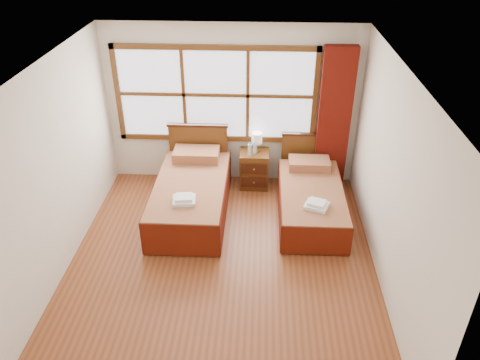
{
  "coord_description": "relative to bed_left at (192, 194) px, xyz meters",
  "views": [
    {
      "loc": [
        0.48,
        -4.68,
        4.12
      ],
      "look_at": [
        0.21,
        0.7,
        0.87
      ],
      "focal_mm": 35.0,
      "sensor_mm": 36.0,
      "label": 1
    }
  ],
  "objects": [
    {
      "name": "towels_right",
      "position": [
        1.81,
        -0.52,
        0.21
      ],
      "size": [
        0.38,
        0.36,
        0.09
      ],
      "rotation": [
        0.0,
        0.0,
        -0.37
      ],
      "color": "white",
      "rests_on": "bed_right"
    },
    {
      "name": "bottle_far",
      "position": [
        0.93,
        0.79,
        0.41
      ],
      "size": [
        0.06,
        0.06,
        0.23
      ],
      "color": "silver",
      "rests_on": "nightstand"
    },
    {
      "name": "wall_left",
      "position": [
        -1.45,
        -1.2,
        0.99
      ],
      "size": [
        0.0,
        4.5,
        4.5
      ],
      "primitive_type": "plane",
      "rotation": [
        1.57,
        0.0,
        1.57
      ],
      "color": "silver",
      "rests_on": "floor"
    },
    {
      "name": "towels_left",
      "position": [
        -0.01,
        -0.57,
        0.27
      ],
      "size": [
        0.34,
        0.3,
        0.09
      ],
      "rotation": [
        0.0,
        0.0,
        0.12
      ],
      "color": "white",
      "rests_on": "bed_left"
    },
    {
      "name": "window",
      "position": [
        0.3,
        1.02,
        1.19
      ],
      "size": [
        3.16,
        0.06,
        1.56
      ],
      "color": "white",
      "rests_on": "wall_back"
    },
    {
      "name": "nightstand",
      "position": [
        0.92,
        0.8,
        -0.0
      ],
      "size": [
        0.46,
        0.46,
        0.62
      ],
      "color": "#593213",
      "rests_on": "floor"
    },
    {
      "name": "ceiling",
      "position": [
        0.55,
        -1.2,
        2.29
      ],
      "size": [
        4.5,
        4.5,
        0.0
      ],
      "primitive_type": "plane",
      "rotation": [
        3.14,
        0.0,
        0.0
      ],
      "color": "white",
      "rests_on": "wall_back"
    },
    {
      "name": "lamp",
      "position": [
        0.96,
        0.84,
        0.53
      ],
      "size": [
        0.17,
        0.17,
        0.32
      ],
      "color": "#B8933B",
      "rests_on": "nightstand"
    },
    {
      "name": "bed_right",
      "position": [
        1.79,
        0.0,
        -0.03
      ],
      "size": [
        0.94,
        1.96,
        0.91
      ],
      "color": "#36180B",
      "rests_on": "floor"
    },
    {
      "name": "wall_right",
      "position": [
        2.55,
        -1.2,
        0.99
      ],
      "size": [
        0.0,
        4.5,
        4.5
      ],
      "primitive_type": "plane",
      "rotation": [
        1.57,
        0.0,
        -1.57
      ],
      "color": "silver",
      "rests_on": "floor"
    },
    {
      "name": "wall_back",
      "position": [
        0.55,
        1.05,
        0.99
      ],
      "size": [
        4.0,
        0.0,
        4.0
      ],
      "primitive_type": "plane",
      "rotation": [
        1.57,
        0.0,
        0.0
      ],
      "color": "silver",
      "rests_on": "floor"
    },
    {
      "name": "bed_left",
      "position": [
        0.0,
        0.0,
        0.0
      ],
      "size": [
        1.05,
        2.07,
        1.02
      ],
      "color": "#36180B",
      "rests_on": "floor"
    },
    {
      "name": "bottle_near",
      "position": [
        0.85,
        0.69,
        0.41
      ],
      "size": [
        0.06,
        0.06,
        0.22
      ],
      "color": "silver",
      "rests_on": "nightstand"
    },
    {
      "name": "floor",
      "position": [
        0.55,
        -1.2,
        -0.31
      ],
      "size": [
        4.5,
        4.5,
        0.0
      ],
      "primitive_type": "plane",
      "color": "brown",
      "rests_on": "ground"
    },
    {
      "name": "curtain",
      "position": [
        2.15,
        0.91,
        0.86
      ],
      "size": [
        0.5,
        0.16,
        2.3
      ],
      "primitive_type": "cube",
      "color": "#5C1109",
      "rests_on": "wall_back"
    }
  ]
}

